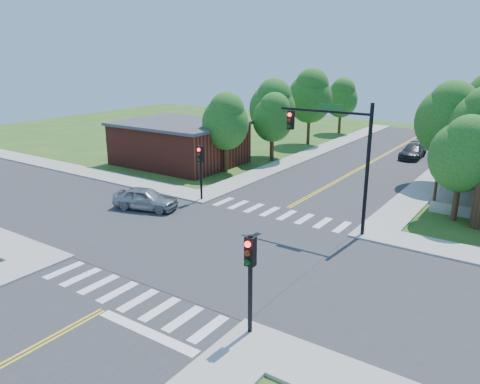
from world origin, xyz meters
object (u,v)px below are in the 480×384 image
Objects in this scene: signal_pole_se at (250,267)px; car_dgrey at (413,152)px; car_silver at (145,199)px; signal_pole_nw at (200,162)px; signal_mast_ne at (338,145)px.

signal_pole_se reaches higher than car_dgrey.
car_dgrey is at bearing -38.59° from car_silver.
car_silver is at bearing -117.55° from signal_pole_nw.
car_dgrey is (8.20, 21.42, -2.02)m from signal_pole_nw.
signal_pole_nw is at bearing -179.93° from signal_mast_ne.
signal_pole_se is 15.26m from car_silver.
signal_mast_ne reaches higher than signal_pole_se.
signal_mast_ne is 1.62× the size of car_silver.
signal_mast_ne reaches higher than car_silver.
car_silver is at bearing 149.03° from signal_pole_se.
signal_pole_nw reaches higher than car_silver.
signal_pole_se reaches higher than car_silver.
signal_mast_ne is 1.89× the size of signal_pole_se.
car_dgrey is at bearing 93.51° from signal_mast_ne.
car_silver reaches higher than car_dgrey.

